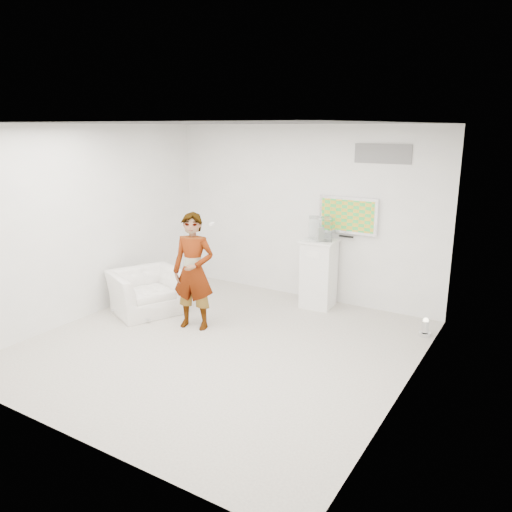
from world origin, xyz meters
name	(u,v)px	position (x,y,z in m)	size (l,w,h in m)	color
room	(219,241)	(0.00, 0.00, 1.50)	(5.01, 5.01, 3.00)	beige
tv	(348,215)	(0.85, 2.45, 1.55)	(1.00, 0.08, 0.60)	silver
logo_decal	(383,154)	(1.35, 2.49, 2.55)	(0.90, 0.02, 0.30)	slate
person	(194,271)	(-0.72, 0.34, 0.88)	(0.64, 0.42, 1.76)	white
armchair	(146,291)	(-1.80, 0.44, 0.35)	(1.07, 0.93, 0.70)	white
pedestal	(319,273)	(0.49, 2.15, 0.58)	(0.56, 0.56, 1.15)	white
floor_uplight	(425,327)	(2.35, 1.80, 0.13)	(0.17, 0.17, 0.26)	silver
vitrine	(320,229)	(0.49, 2.15, 1.34)	(0.37, 0.37, 0.37)	white
console	(320,233)	(0.49, 2.15, 1.26)	(0.05, 0.16, 0.22)	white
wii_remote	(212,224)	(-0.52, 0.55, 1.58)	(0.03, 0.13, 0.03)	white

